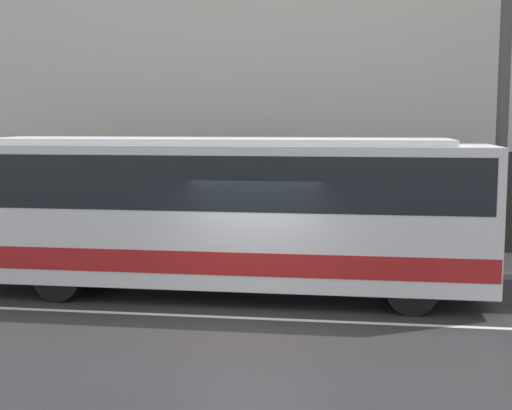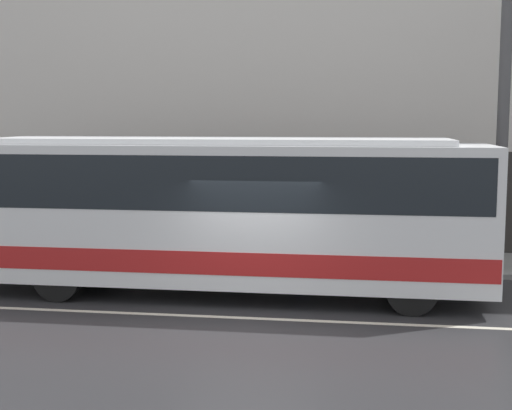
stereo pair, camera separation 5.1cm
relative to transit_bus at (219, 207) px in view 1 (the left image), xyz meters
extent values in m
plane|color=#2D2D30|center=(0.95, -1.81, -1.84)|extent=(60.00, 60.00, 0.00)
cube|color=gray|center=(0.95, 3.59, -1.78)|extent=(60.00, 2.80, 0.12)
cube|color=silver|center=(0.95, 5.14, 4.65)|extent=(60.00, 0.30, 12.98)
cube|color=#2D2B28|center=(0.95, 4.98, -0.44)|extent=(60.00, 0.06, 2.80)
cube|color=beige|center=(0.95, -1.81, -1.84)|extent=(54.00, 0.14, 0.01)
cube|color=white|center=(-0.01, 0.00, -0.09)|extent=(10.99, 2.57, 2.80)
cube|color=#B21E1E|center=(-0.01, 0.00, -0.94)|extent=(10.94, 2.59, 0.45)
cube|color=black|center=(-0.01, 0.00, 0.59)|extent=(10.66, 2.59, 1.06)
cube|color=orange|center=(5.44, 0.00, 1.11)|extent=(0.12, 1.93, 0.28)
cube|color=white|center=(-0.01, 0.00, 1.36)|extent=(9.34, 2.18, 0.12)
cylinder|color=black|center=(3.89, -1.12, -1.36)|extent=(0.97, 0.28, 0.97)
cylinder|color=black|center=(3.89, 1.12, -1.36)|extent=(0.97, 0.28, 0.97)
cylinder|color=black|center=(-3.10, -1.12, -1.36)|extent=(0.97, 0.28, 0.97)
cylinder|color=black|center=(-3.10, 1.12, -1.36)|extent=(0.97, 0.28, 0.97)
cylinder|color=#4C4C4F|center=(6.17, 3.00, 1.80)|extent=(0.27, 0.27, 7.05)
cylinder|color=navy|center=(1.38, 3.77, -1.00)|extent=(0.36, 0.36, 1.44)
sphere|color=tan|center=(1.38, 3.77, -0.15)|extent=(0.26, 0.26, 0.26)
camera|label=1|loc=(2.88, -14.45, 1.82)|focal=50.00mm
camera|label=2|loc=(2.93, -14.44, 1.82)|focal=50.00mm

